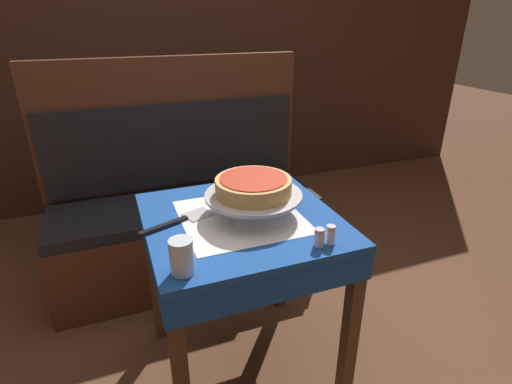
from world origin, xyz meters
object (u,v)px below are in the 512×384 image
at_px(pizza_pan_stand, 253,196).
at_px(pepper_shaker, 330,235).
at_px(dining_table_front, 241,239).
at_px(salt_shaker, 319,238).
at_px(pizza_server, 179,221).
at_px(condiment_caddy, 151,116).
at_px(dining_table_rear, 145,142).
at_px(booth_bench, 186,218).
at_px(deep_dish_pizza, 253,185).
at_px(water_glass_near, 182,257).

xyz_separation_m(pizza_pan_stand, pepper_shaker, (0.16, -0.29, -0.04)).
bearing_deg(dining_table_front, salt_shaker, -59.06).
distance_m(pizza_server, condiment_caddy, 1.62).
relative_size(dining_table_rear, pizza_server, 2.57).
bearing_deg(condiment_caddy, dining_table_rear, -124.71).
relative_size(booth_bench, salt_shaker, 23.48).
relative_size(pepper_shaker, condiment_caddy, 0.46).
bearing_deg(deep_dish_pizza, pizza_pan_stand, -105.17).
bearing_deg(condiment_caddy, booth_bench, -86.44).
height_order(booth_bench, pizza_pan_stand, booth_bench).
relative_size(booth_bench, deep_dish_pizza, 5.26).
distance_m(dining_table_front, water_glass_near, 0.42).
distance_m(booth_bench, deep_dish_pizza, 0.97).
relative_size(pizza_server, salt_shaker, 4.56).
relative_size(dining_table_rear, deep_dish_pizza, 2.62).
xyz_separation_m(dining_table_front, salt_shaker, (0.17, -0.29, 0.13)).
relative_size(dining_table_rear, pizza_pan_stand, 2.04).
xyz_separation_m(water_glass_near, condiment_caddy, (0.15, 1.93, -0.03)).
xyz_separation_m(dining_table_rear, deep_dish_pizza, (0.24, -1.55, 0.25)).
height_order(dining_table_front, dining_table_rear, dining_table_front).
distance_m(booth_bench, water_glass_near, 1.20).
distance_m(pizza_pan_stand, salt_shaker, 0.32).
height_order(deep_dish_pizza, water_glass_near, deep_dish_pizza).
height_order(dining_table_front, condiment_caddy, condiment_caddy).
distance_m(dining_table_front, pizza_server, 0.25).
xyz_separation_m(booth_bench, deep_dish_pizza, (0.12, -0.81, 0.52)).
bearing_deg(dining_table_front, booth_bench, 94.72).
distance_m(dining_table_rear, salt_shaker, 1.88).
distance_m(water_glass_near, condiment_caddy, 1.94).
height_order(pizza_server, condiment_caddy, condiment_caddy).
xyz_separation_m(dining_table_front, deep_dish_pizza, (0.05, 0.00, 0.22)).
distance_m(dining_table_front, booth_bench, 0.87).
height_order(pizza_pan_stand, pepper_shaker, pizza_pan_stand).
bearing_deg(water_glass_near, dining_table_rear, 87.38).
xyz_separation_m(pizza_pan_stand, salt_shaker, (0.12, -0.29, -0.05)).
relative_size(dining_table_front, pizza_pan_stand, 2.06).
distance_m(water_glass_near, salt_shaker, 0.45).
bearing_deg(booth_bench, condiment_caddy, 93.56).
height_order(dining_table_front, booth_bench, booth_bench).
xyz_separation_m(deep_dish_pizza, water_glass_near, (-0.32, -0.28, -0.06)).
height_order(booth_bench, deep_dish_pizza, booth_bench).
bearing_deg(pepper_shaker, pizza_pan_stand, 119.26).
bearing_deg(booth_bench, water_glass_near, -100.72).
bearing_deg(water_glass_near, dining_table_front, 45.13).
distance_m(pizza_pan_stand, water_glass_near, 0.43).
bearing_deg(condiment_caddy, deep_dish_pizza, -84.11).
xyz_separation_m(booth_bench, salt_shaker, (0.24, -1.10, 0.43)).
bearing_deg(dining_table_rear, pepper_shaker, -77.67).
relative_size(dining_table_front, pizza_server, 2.60).
xyz_separation_m(booth_bench, pizza_server, (-0.16, -0.77, 0.40)).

